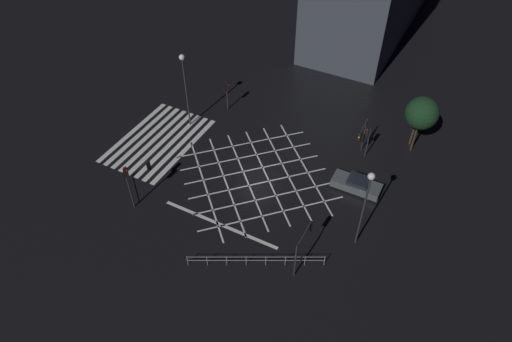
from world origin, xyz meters
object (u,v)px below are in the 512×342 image
(street_tree_far, at_px, (419,114))
(traffic_light_nw_cross, at_px, (368,137))
(traffic_light_se_main, at_px, (144,173))
(street_lamp_west, at_px, (184,74))
(street_tree_near, at_px, (422,113))
(waiting_car, at_px, (357,184))
(street_lamp_east, at_px, (367,194))
(traffic_light_ne_main, at_px, (305,239))
(traffic_light_se_cross, at_px, (128,180))
(traffic_light_nw_main, at_px, (362,135))
(traffic_light_sw_cross, at_px, (228,91))

(street_tree_far, bearing_deg, traffic_light_nw_cross, -41.89)
(traffic_light_se_main, relative_size, street_lamp_west, 0.41)
(traffic_light_nw_cross, xyz_separation_m, street_tree_near, (-2.93, 3.75, 2.05))
(street_tree_far, height_order, waiting_car, street_tree_far)
(street_tree_near, bearing_deg, street_lamp_west, -72.81)
(street_lamp_east, relative_size, street_tree_far, 1.55)
(traffic_light_ne_main, distance_m, street_lamp_west, 20.05)
(street_tree_near, bearing_deg, traffic_light_se_cross, -45.97)
(traffic_light_nw_main, xyz_separation_m, street_tree_far, (-4.35, 3.92, 0.88))
(street_lamp_east, distance_m, street_tree_near, 13.27)
(traffic_light_nw_main, height_order, street_tree_far, street_tree_far)
(traffic_light_se_main, bearing_deg, traffic_light_se_cross, -178.65)
(traffic_light_sw_cross, relative_size, street_tree_near, 0.55)
(street_lamp_west, height_order, street_tree_far, street_lamp_west)
(street_lamp_west, bearing_deg, waiting_car, 86.77)
(street_lamp_east, bearing_deg, traffic_light_nw_main, -162.19)
(traffic_light_se_main, height_order, street_lamp_east, street_lamp_east)
(traffic_light_ne_main, xyz_separation_m, street_tree_far, (-17.60, 3.85, 0.98))
(traffic_light_se_cross, bearing_deg, traffic_light_nw_cross, 45.37)
(traffic_light_sw_cross, height_order, street_tree_near, street_tree_near)
(traffic_light_ne_main, relative_size, traffic_light_se_cross, 0.78)
(traffic_light_se_main, distance_m, street_lamp_west, 10.74)
(traffic_light_nw_cross, height_order, traffic_light_se_cross, traffic_light_se_cross)
(traffic_light_se_cross, bearing_deg, traffic_light_nw_main, 45.31)
(waiting_car, bearing_deg, traffic_light_sw_cross, -17.76)
(traffic_light_se_cross, height_order, waiting_car, traffic_light_se_cross)
(street_lamp_west, relative_size, street_tree_near, 1.35)
(street_lamp_west, bearing_deg, traffic_light_se_cross, 10.71)
(street_lamp_east, relative_size, street_lamp_west, 0.95)
(street_tree_far, bearing_deg, traffic_light_ne_main, -12.34)
(traffic_light_ne_main, distance_m, street_tree_far, 18.04)
(traffic_light_se_main, bearing_deg, waiting_car, -60.92)
(traffic_light_nw_cross, xyz_separation_m, street_lamp_east, (10.25, 2.63, 3.19))
(traffic_light_nw_main, distance_m, street_lamp_west, 17.48)
(street_tree_far, relative_size, waiting_car, 1.13)
(traffic_light_se_cross, distance_m, street_tree_near, 26.35)
(street_lamp_east, height_order, waiting_car, street_lamp_east)
(traffic_light_nw_cross, relative_size, street_lamp_west, 0.41)
(traffic_light_sw_cross, bearing_deg, traffic_light_se_main, -90.09)
(traffic_light_ne_main, relative_size, traffic_light_se_main, 1.10)
(street_lamp_east, xyz_separation_m, street_tree_far, (-14.07, 0.80, -1.90))
(traffic_light_se_cross, bearing_deg, waiting_car, 33.96)
(traffic_light_nw_cross, bearing_deg, street_lamp_west, 11.74)
(traffic_light_sw_cross, distance_m, traffic_light_ne_main, 20.53)
(traffic_light_sw_cross, xyz_separation_m, traffic_light_se_main, (14.00, -0.02, 0.04))
(street_lamp_west, bearing_deg, street_tree_near, 107.19)
(street_lamp_west, bearing_deg, traffic_light_se_main, 12.40)
(traffic_light_se_cross, bearing_deg, traffic_light_se_main, 91.35)
(traffic_light_ne_main, distance_m, street_lamp_east, 5.48)
(waiting_car, bearing_deg, street_lamp_west, -3.23)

